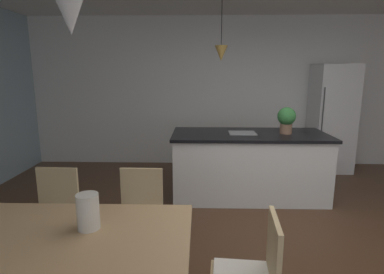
% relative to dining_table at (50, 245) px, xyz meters
% --- Properties ---
extents(ground_plane, '(10.00, 8.40, 0.04)m').
position_rel_dining_table_xyz_m(ground_plane, '(1.85, 0.88, -0.69)').
color(ground_plane, '#4C301E').
extents(wall_back_kitchen, '(10.00, 0.12, 2.70)m').
position_rel_dining_table_xyz_m(wall_back_kitchen, '(1.85, 4.14, 0.68)').
color(wall_back_kitchen, white).
rests_on(wall_back_kitchen, ground_plane).
extents(dining_table, '(1.72, 0.89, 0.75)m').
position_rel_dining_table_xyz_m(dining_table, '(0.00, 0.00, 0.00)').
color(dining_table, tan).
rests_on(dining_table, ground_plane).
extents(chair_far_right, '(0.41, 0.41, 0.87)m').
position_rel_dining_table_xyz_m(chair_far_right, '(0.39, 0.82, -0.20)').
color(chair_far_right, tan).
rests_on(chair_far_right, ground_plane).
extents(chair_far_left, '(0.42, 0.42, 0.87)m').
position_rel_dining_table_xyz_m(chair_far_left, '(-0.38, 0.82, -0.20)').
color(chair_far_left, tan).
rests_on(chair_far_left, ground_plane).
extents(kitchen_island, '(2.09, 0.93, 0.91)m').
position_rel_dining_table_xyz_m(kitchen_island, '(1.59, 2.46, -0.21)').
color(kitchen_island, silver).
rests_on(kitchen_island, ground_plane).
extents(refrigerator, '(0.66, 0.67, 1.85)m').
position_rel_dining_table_xyz_m(refrigerator, '(3.21, 3.74, 0.25)').
color(refrigerator, silver).
rests_on(refrigerator, ground_plane).
extents(pendant_over_table, '(0.21, 0.21, 0.79)m').
position_rel_dining_table_xyz_m(pendant_over_table, '(0.20, 0.09, 1.37)').
color(pendant_over_table, black).
extents(pendant_over_island_main, '(0.17, 0.17, 0.85)m').
position_rel_dining_table_xyz_m(pendant_over_island_main, '(1.18, 2.46, 1.28)').
color(pendant_over_island_main, black).
extents(potted_plant_on_island, '(0.24, 0.24, 0.36)m').
position_rel_dining_table_xyz_m(potted_plant_on_island, '(2.08, 2.46, 0.43)').
color(potted_plant_on_island, '#8C664C').
rests_on(potted_plant_on_island, kitchen_island).
extents(vase_on_dining_table, '(0.14, 0.14, 0.23)m').
position_rel_dining_table_xyz_m(vase_on_dining_table, '(0.22, 0.08, 0.19)').
color(vase_on_dining_table, silver).
rests_on(vase_on_dining_table, dining_table).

